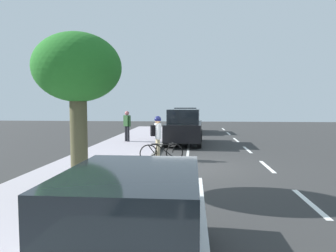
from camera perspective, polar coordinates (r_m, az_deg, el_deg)
name	(u,v)px	position (r m, az deg, el deg)	size (l,w,h in m)	color
ground	(189,166)	(11.54, 3.89, -7.40)	(57.94, 57.94, 0.00)	#303030
sidewalk	(100,163)	(12.05, -12.40, -6.69)	(3.41, 36.21, 0.13)	#A59DA6
curb_edge	(147,164)	(11.65, -3.92, -6.97)	(0.16, 36.21, 0.13)	gray
lane_stripe_centre	(267,166)	(12.04, 17.68, -7.07)	(0.14, 35.80, 0.01)	white
lane_stripe_bike_edge	(186,166)	(11.54, 3.38, -7.37)	(0.12, 36.21, 0.01)	white
parked_suv_grey_nearest	(185,120)	(24.91, 3.15, 1.17)	(2.06, 4.75, 1.99)	slate
parked_suv_black_second	(184,126)	(17.63, 3.03, -0.04)	(2.10, 4.76, 1.99)	black
parked_sedan_white_mid	(132,234)	(3.93, -6.58, -19.13)	(1.85, 4.41, 1.52)	white
bicycle_at_curb	(161,152)	(12.35, -1.21, -4.85)	(1.70, 0.58, 0.76)	black
cyclist_with_backpack	(157,133)	(12.72, -2.01, -1.27)	(0.48, 0.60, 1.80)	#C6B284
street_tree_near_cyclist	(78,71)	(8.60, -16.23, 9.64)	(2.30, 2.30, 4.02)	#4D492F
pedestrian_on_phone	(127,124)	(18.06, -7.51, 0.35)	(0.50, 0.43, 1.75)	black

